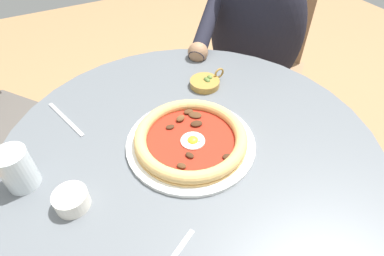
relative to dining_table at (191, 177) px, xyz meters
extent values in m
cylinder|color=#565B60|center=(0.00, 0.00, 0.12)|extent=(0.94, 0.94, 0.04)
cylinder|color=#4E5257|center=(0.00, 0.00, -0.25)|extent=(0.09, 0.09, 0.70)
cylinder|color=white|center=(0.00, 0.00, 0.14)|extent=(0.32, 0.32, 0.01)
cylinder|color=tan|center=(0.00, 0.00, 0.15)|extent=(0.28, 0.28, 0.01)
torus|color=tan|center=(0.00, 0.00, 0.16)|extent=(0.28, 0.28, 0.03)
cylinder|color=#A82314|center=(0.00, 0.00, 0.15)|extent=(0.26, 0.26, 0.00)
cylinder|color=white|center=(0.01, 0.00, 0.16)|extent=(0.06, 0.06, 0.00)
ellipsoid|color=yellow|center=(0.01, 0.00, 0.16)|extent=(0.03, 0.03, 0.02)
ellipsoid|color=#4C2D19|center=(-0.09, 0.04, 0.16)|extent=(0.02, 0.03, 0.01)
ellipsoid|color=brown|center=(-0.07, 0.01, 0.16)|extent=(0.03, 0.03, 0.01)
ellipsoid|color=#4C2D19|center=(0.07, -0.06, 0.16)|extent=(0.03, 0.03, 0.01)
ellipsoid|color=#3D2314|center=(-0.06, -0.03, 0.16)|extent=(0.02, 0.02, 0.01)
ellipsoid|color=#3D2314|center=(0.09, 0.05, 0.16)|extent=(0.03, 0.03, 0.01)
ellipsoid|color=#3D2314|center=(0.05, -0.03, 0.16)|extent=(0.03, 0.02, 0.01)
ellipsoid|color=#3D2314|center=(-0.04, 0.04, 0.16)|extent=(0.03, 0.04, 0.01)
ellipsoid|color=#4C2D19|center=(-0.07, 0.05, 0.16)|extent=(0.04, 0.04, 0.01)
ellipsoid|color=#2D6B28|center=(0.02, 0.01, 0.16)|extent=(0.01, 0.01, 0.00)
ellipsoid|color=#2D6B28|center=(0.11, -0.02, 0.16)|extent=(0.01, 0.01, 0.00)
ellipsoid|color=#2D6B28|center=(0.01, 0.00, 0.16)|extent=(0.01, 0.01, 0.00)
cylinder|color=silver|center=(-0.07, -0.38, 0.18)|extent=(0.07, 0.07, 0.10)
cylinder|color=silver|center=(-0.07, -0.38, 0.15)|extent=(0.06, 0.06, 0.04)
cube|color=silver|center=(0.23, -0.15, 0.14)|extent=(0.06, 0.10, 0.00)
cylinder|color=white|center=(0.04, -0.30, 0.15)|extent=(0.07, 0.07, 0.04)
cylinder|color=olive|center=(0.04, -0.30, 0.16)|extent=(0.06, 0.06, 0.01)
cylinder|color=olive|center=(-0.20, 0.15, 0.15)|extent=(0.09, 0.09, 0.02)
torus|color=olive|center=(-0.20, 0.20, 0.16)|extent=(0.01, 0.03, 0.03)
ellipsoid|color=#516B2D|center=(-0.20, 0.16, 0.15)|extent=(0.02, 0.02, 0.02)
ellipsoid|color=#516B2D|center=(-0.20, 0.17, 0.15)|extent=(0.02, 0.02, 0.02)
ellipsoid|color=#516B2D|center=(-0.19, 0.16, 0.15)|extent=(0.02, 0.02, 0.02)
cube|color=#BCBCC1|center=(-0.24, -0.26, 0.14)|extent=(0.18, 0.06, 0.00)
cube|color=#282833|center=(-0.45, 0.54, -0.39)|extent=(0.44, 0.43, 0.45)
ellipsoid|color=black|center=(-0.45, 0.54, 0.12)|extent=(0.43, 0.41, 0.57)
cylinder|color=black|center=(-0.42, 0.28, 0.19)|extent=(0.23, 0.22, 0.14)
sphere|color=#936B4C|center=(-0.35, 0.21, 0.16)|extent=(0.07, 0.07, 0.07)
cube|color=#957050|center=(-0.48, 0.57, -0.14)|extent=(0.62, 0.62, 0.02)
cube|color=#957050|center=(-0.62, 0.73, 0.08)|extent=(0.32, 0.27, 0.43)
cylinder|color=#8E6B4C|center=(-0.51, 0.29, -0.39)|extent=(0.02, 0.02, 0.46)
cylinder|color=#8E6B4C|center=(-0.20, 0.55, -0.39)|extent=(0.02, 0.02, 0.46)
cylinder|color=#8E6B4C|center=(-0.76, 0.60, -0.39)|extent=(0.02, 0.02, 0.46)
cylinder|color=#8E6B4C|center=(-0.46, 0.86, -0.39)|extent=(0.02, 0.02, 0.46)
cylinder|color=#4C4742|center=(-0.42, -0.55, -0.40)|extent=(0.02, 0.02, 0.44)
cylinder|color=#4C4742|center=(-0.64, -0.26, -0.40)|extent=(0.02, 0.02, 0.44)
cylinder|color=#4C4742|center=(-0.93, -0.49, -0.40)|extent=(0.02, 0.02, 0.44)
camera|label=1|loc=(0.46, -0.24, 0.69)|focal=28.70mm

